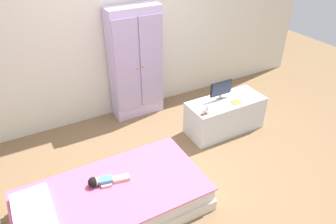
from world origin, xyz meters
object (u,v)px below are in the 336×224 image
object	(u,v)px
wardrobe	(136,64)
rocking_horse_toy	(206,110)
bed	(113,201)
tv_stand	(225,115)
tv_monitor	(221,89)
book_yellow	(236,102)
doll	(101,181)

from	to	relation	value
wardrobe	rocking_horse_toy	xyz separation A→B (m)	(0.40, -1.08, -0.25)
bed	tv_stand	xyz separation A→B (m)	(1.75, 0.58, 0.09)
tv_monitor	rocking_horse_toy	distance (m)	0.43
rocking_horse_toy	book_yellow	size ratio (longest dim) A/B	1.08
doll	rocking_horse_toy	xyz separation A→B (m)	(1.40, 0.33, 0.19)
tv_monitor	rocking_horse_toy	size ratio (longest dim) A/B	2.54
doll	book_yellow	xyz separation A→B (m)	(1.88, 0.36, 0.14)
wardrobe	bed	bearing A→B (deg)	-121.66
book_yellow	doll	bearing A→B (deg)	-169.10
tv_monitor	book_yellow	xyz separation A→B (m)	(0.12, -0.17, -0.14)
tv_stand	book_yellow	size ratio (longest dim) A/B	8.97
rocking_horse_toy	wardrobe	bearing A→B (deg)	110.20
doll	book_yellow	size ratio (longest dim) A/B	3.50
doll	tv_monitor	xyz separation A→B (m)	(1.76, 0.53, 0.27)
bed	tv_stand	distance (m)	1.85
wardrobe	tv_stand	distance (m)	1.35
doll	book_yellow	bearing A→B (deg)	10.90
bed	tv_stand	bearing A→B (deg)	18.43
tv_stand	book_yellow	distance (m)	0.26
doll	rocking_horse_toy	bearing A→B (deg)	13.11
bed	wardrobe	xyz separation A→B (m)	(0.94, 1.53, 0.62)
rocking_horse_toy	book_yellow	xyz separation A→B (m)	(0.49, 0.04, -0.05)
bed	book_yellow	distance (m)	1.91
tv_stand	tv_monitor	world-z (taller)	tv_monitor
tv_stand	book_yellow	bearing A→B (deg)	-52.03
tv_stand	rocking_horse_toy	world-z (taller)	rocking_horse_toy
doll	tv_stand	bearing A→B (deg)	14.24
wardrobe	tv_monitor	world-z (taller)	wardrobe
rocking_horse_toy	book_yellow	bearing A→B (deg)	4.40
wardrobe	book_yellow	xyz separation A→B (m)	(0.88, -1.04, -0.30)
tv_monitor	tv_stand	bearing A→B (deg)	-57.89
wardrobe	tv_monitor	xyz separation A→B (m)	(0.76, -0.87, -0.17)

